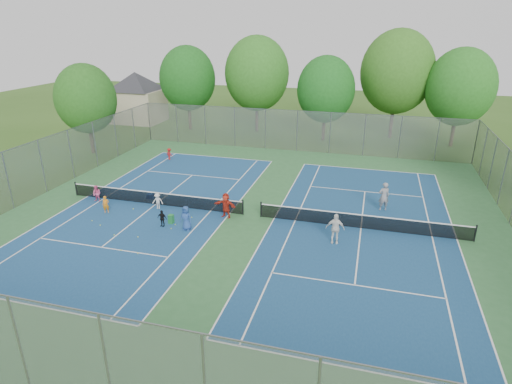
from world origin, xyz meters
TOP-DOWN VIEW (x-y plane):
  - ground at (0.00, 0.00)m, footprint 120.00×120.00m
  - court_pad at (0.00, 0.00)m, footprint 32.00×32.00m
  - court_left at (-7.00, 0.00)m, footprint 10.97×23.77m
  - court_right at (7.00, 0.00)m, footprint 10.97×23.77m
  - net_left at (-7.00, 0.00)m, footprint 12.87×0.10m
  - net_right at (7.00, 0.00)m, footprint 12.87×0.10m
  - fence_north at (0.00, 16.00)m, footprint 32.00×0.10m
  - fence_south at (0.00, -16.00)m, footprint 32.00×0.10m
  - fence_west at (-16.00, 0.00)m, footprint 0.10×32.00m
  - house at (-22.00, 24.00)m, footprint 11.03×11.03m
  - tree_nw at (-14.00, 22.00)m, footprint 6.40×6.40m
  - tree_nl at (-6.00, 23.00)m, footprint 7.20×7.20m
  - tree_nc at (2.00, 21.00)m, footprint 6.00×6.00m
  - tree_nr at (9.00, 24.00)m, footprint 7.60×7.60m
  - tree_ne at (15.00, 22.00)m, footprint 6.60×6.60m
  - tree_side_w at (-19.00, 10.00)m, footprint 5.60×5.60m
  - ball_crate at (-7.91, 0.93)m, footprint 0.42×0.42m
  - ball_hopper at (-4.59, -2.47)m, footprint 0.32×0.32m
  - student_a at (-9.49, -2.11)m, footprint 0.51×0.45m
  - student_b at (-11.21, -0.60)m, footprint 0.61×0.49m
  - student_c at (-6.48, -0.60)m, footprint 0.79×0.53m
  - student_d at (-4.94, -2.99)m, footprint 0.65×0.31m
  - student_e at (-3.30, -3.00)m, footprint 0.79×0.54m
  - student_f at (-1.56, -0.65)m, footprint 1.61×0.79m
  - child_far_baseline at (-10.80, 9.95)m, footprint 0.80×0.63m
  - instructor at (8.26, 3.24)m, footprint 0.85×0.69m
  - teen_court_b at (5.59, -2.28)m, footprint 1.10×0.54m
  - tennis_ball_0 at (-3.51, -2.37)m, footprint 0.07×0.07m
  - tennis_ball_1 at (-4.23, -3.25)m, footprint 0.07×0.07m
  - tennis_ball_2 at (-8.71, -4.00)m, footprint 0.07×0.07m
  - tennis_ball_3 at (-5.63, -4.78)m, footprint 0.07×0.07m
  - tennis_ball_4 at (-4.24, -2.65)m, footprint 0.07×0.07m
  - tennis_ball_5 at (-5.72, -6.45)m, footprint 0.07×0.07m
  - tennis_ball_6 at (-8.05, -1.18)m, footprint 0.07×0.07m
  - tennis_ball_7 at (-9.61, -3.56)m, footprint 0.07×0.07m
  - tennis_ball_8 at (-4.07, -1.21)m, footprint 0.07×0.07m
  - tennis_ball_9 at (-7.12, -4.93)m, footprint 0.07×0.07m
  - tennis_ball_10 at (-3.67, -1.38)m, footprint 0.07×0.07m
  - tennis_ball_11 at (-4.65, -6.49)m, footprint 0.07×0.07m

SIDE VIEW (x-z plane):
  - ground at x=0.00m, z-range 0.00..0.00m
  - court_pad at x=0.00m, z-range 0.00..0.01m
  - court_left at x=-7.00m, z-range 0.01..0.02m
  - court_right at x=7.00m, z-range 0.01..0.02m
  - tennis_ball_0 at x=-3.51m, z-range 0.00..0.07m
  - tennis_ball_1 at x=-4.23m, z-range 0.00..0.07m
  - tennis_ball_2 at x=-8.71m, z-range 0.00..0.07m
  - tennis_ball_3 at x=-5.63m, z-range 0.00..0.07m
  - tennis_ball_4 at x=-4.24m, z-range 0.00..0.07m
  - tennis_ball_5 at x=-5.72m, z-range 0.00..0.07m
  - tennis_ball_6 at x=-8.05m, z-range 0.00..0.07m
  - tennis_ball_7 at x=-9.61m, z-range 0.00..0.07m
  - tennis_ball_8 at x=-4.07m, z-range 0.00..0.07m
  - tennis_ball_9 at x=-7.12m, z-range 0.00..0.07m
  - tennis_ball_10 at x=-3.67m, z-range 0.00..0.07m
  - tennis_ball_11 at x=-4.65m, z-range 0.00..0.07m
  - ball_crate at x=-7.91m, z-range 0.00..0.34m
  - ball_hopper at x=-4.59m, z-range 0.00..0.59m
  - net_left at x=-7.00m, z-range 0.00..0.91m
  - net_right at x=7.00m, z-range 0.00..0.91m
  - child_far_baseline at x=-10.80m, z-range 0.00..1.08m
  - student_d at x=-4.94m, z-range 0.00..1.09m
  - student_c at x=-6.48m, z-range 0.00..1.13m
  - student_a at x=-9.49m, z-range 0.00..1.18m
  - student_b at x=-11.21m, z-range 0.00..1.20m
  - student_e at x=-3.30m, z-range 0.00..1.54m
  - student_f at x=-1.56m, z-range 0.00..1.67m
  - teen_court_b at x=5.59m, z-range 0.00..1.81m
  - instructor at x=8.26m, z-range 0.00..1.99m
  - fence_north at x=0.00m, z-range 0.00..4.00m
  - fence_south at x=0.00m, z-range 0.00..4.00m
  - fence_west at x=-16.00m, z-range 0.00..4.00m
  - house at x=-22.00m, z-range 0.56..7.86m
  - tree_side_w at x=-19.00m, z-range 1.01..9.48m
  - tree_nc at x=2.00m, z-range 0.97..9.82m
  - tree_nw at x=-14.00m, z-range 1.10..10.68m
  - tree_ne at x=15.00m, z-range 1.08..10.85m
  - tree_nl at x=-6.00m, z-range 1.20..11.89m
  - tree_nr at x=9.00m, z-range 1.33..12.75m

